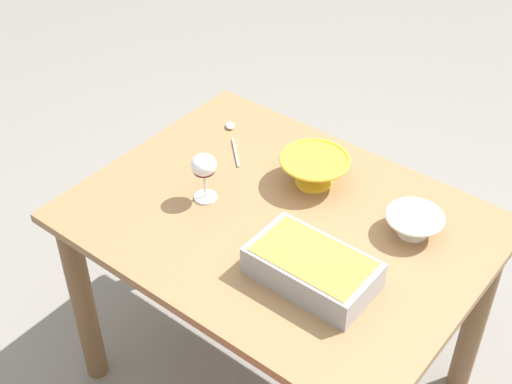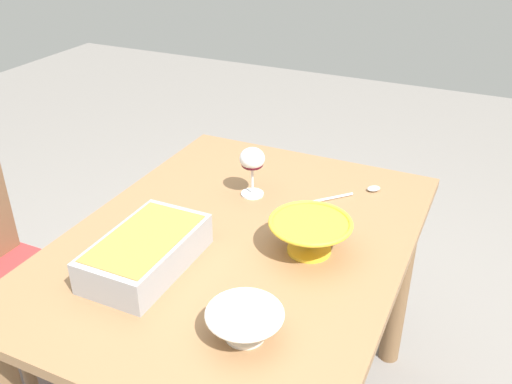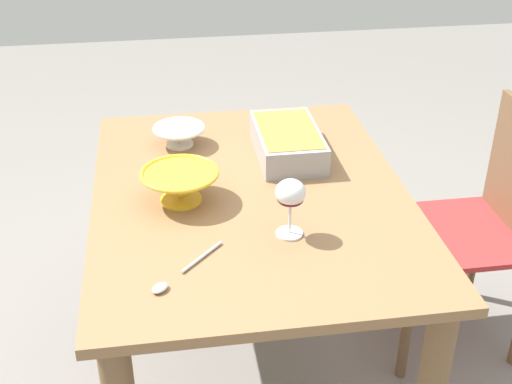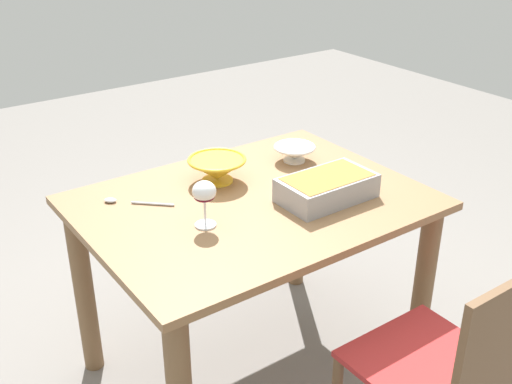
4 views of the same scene
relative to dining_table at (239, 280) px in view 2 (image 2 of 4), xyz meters
The scene contains 6 objects.
dining_table is the anchor object (origin of this frame).
wine_glass 0.36m from the dining_table, 163.96° to the right, with size 0.08×0.08×0.16m.
casserole_dish 0.33m from the dining_table, 34.67° to the right, with size 0.34×0.19×0.09m.
mixing_bowl 0.29m from the dining_table, 96.05° to the left, with size 0.22×0.22×0.09m.
small_bowl 0.43m from the dining_table, 28.81° to the left, with size 0.17×0.17×0.07m.
serving_spoon 0.48m from the dining_table, 148.54° to the left, with size 0.20×0.19×0.01m.
Camera 2 is at (1.14, 0.59, 1.62)m, focal length 38.99 mm.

